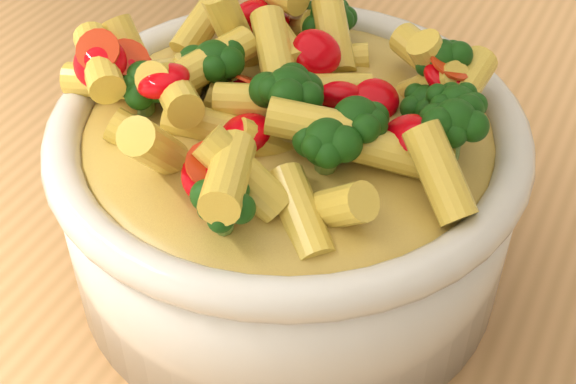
% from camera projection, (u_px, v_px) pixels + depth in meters
% --- Properties ---
extents(table, '(1.20, 0.80, 0.90)m').
position_uv_depth(table, '(151.00, 296.00, 0.60)').
color(table, '#B17D4B').
rests_on(table, ground).
extents(serving_bowl, '(0.25, 0.25, 0.11)m').
position_uv_depth(serving_bowl, '(288.00, 190.00, 0.45)').
color(serving_bowl, silver).
rests_on(serving_bowl, table).
extents(pasta_salad, '(0.20, 0.20, 0.05)m').
position_uv_depth(pasta_salad, '(288.00, 90.00, 0.40)').
color(pasta_salad, '#FFDE50').
rests_on(pasta_salad, serving_bowl).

